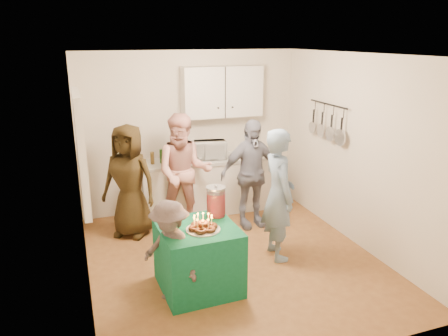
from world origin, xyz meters
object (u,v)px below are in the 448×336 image
object	(u,v)px
microwave	(210,150)
party_table	(198,258)
woman_back_right	(251,174)
woman_back_left	(129,181)
punch_jar	(216,202)
woman_back_center	(184,172)
child_near_left	(170,252)
man_birthday	(279,195)
counter	(208,186)

from	to	relation	value
microwave	party_table	distance (m)	2.44
microwave	woman_back_right	xyz separation A→B (m)	(0.39, -0.76, -0.22)
microwave	woman_back_left	xyz separation A→B (m)	(-1.37, -0.47, -0.23)
punch_jar	woman_back_center	bearing A→B (deg)	90.63
punch_jar	woman_back_center	distance (m)	1.44
party_table	woman_back_right	xyz separation A→B (m)	(1.24, 1.42, 0.45)
party_table	punch_jar	world-z (taller)	punch_jar
microwave	party_table	xyz separation A→B (m)	(-0.85, -2.19, -0.67)
microwave	woman_back_right	world-z (taller)	woman_back_right
woman_back_left	child_near_left	world-z (taller)	woman_back_left
microwave	woman_back_center	distance (m)	0.78
party_table	woman_back_center	xyz separation A→B (m)	(0.28, 1.68, 0.49)
party_table	child_near_left	xyz separation A→B (m)	(-0.35, -0.13, 0.20)
woman_back_center	woman_back_right	size ratio (longest dim) A/B	1.06
microwave	punch_jar	size ratio (longest dim) A/B	1.47
man_birthday	woman_back_center	size ratio (longest dim) A/B	0.98
party_table	man_birthday	xyz separation A→B (m)	(1.19, 0.40, 0.48)
child_near_left	woman_back_left	bearing A→B (deg)	152.51
microwave	punch_jar	distance (m)	2.02
punch_jar	woman_back_right	world-z (taller)	woman_back_right
counter	man_birthday	world-z (taller)	man_birthday
counter	woman_back_left	distance (m)	1.46
counter	punch_jar	size ratio (longest dim) A/B	6.47
man_birthday	child_near_left	world-z (taller)	man_birthday
child_near_left	microwave	bearing A→B (deg)	119.92
woman_back_left	child_near_left	xyz separation A→B (m)	(0.17, -1.84, -0.24)
punch_jar	man_birthday	size ratio (longest dim) A/B	0.20
man_birthday	woman_back_left	size ratio (longest dim) A/B	1.05
party_table	punch_jar	distance (m)	0.67
counter	woman_back_right	distance (m)	0.96
punch_jar	woman_back_left	size ratio (longest dim) A/B	0.21
man_birthday	child_near_left	xyz separation A→B (m)	(-1.54, -0.53, -0.28)
punch_jar	woman_back_left	xyz separation A→B (m)	(-0.81, 1.47, -0.11)
woman_back_center	woman_back_left	bearing A→B (deg)	-166.44
microwave	woman_back_center	bearing A→B (deg)	-129.42
microwave	man_birthday	world-z (taller)	man_birthday
counter	woman_back_right	xyz separation A→B (m)	(0.43, -0.76, 0.40)
woman_back_left	woman_back_center	size ratio (longest dim) A/B	0.94
man_birthday	child_near_left	bearing A→B (deg)	113.78
punch_jar	child_near_left	xyz separation A→B (m)	(-0.65, -0.38, -0.35)
party_table	woman_back_left	world-z (taller)	woman_back_left
counter	child_near_left	size ratio (longest dim) A/B	1.90
party_table	woman_back_center	world-z (taller)	woman_back_center
woman_back_right	child_near_left	world-z (taller)	woman_back_right
woman_back_left	child_near_left	distance (m)	1.87
microwave	woman_back_left	distance (m)	1.47
woman_back_right	child_near_left	xyz separation A→B (m)	(-1.59, -1.56, -0.25)
counter	woman_back_left	size ratio (longest dim) A/B	1.34
microwave	party_table	bearing A→B (deg)	-102.08
counter	woman_back_right	world-z (taller)	woman_back_right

